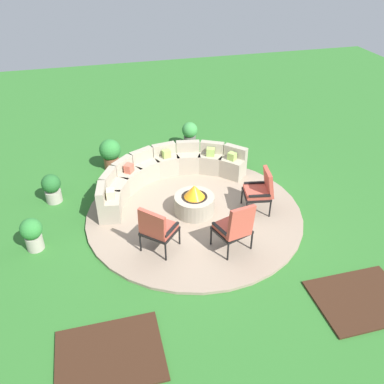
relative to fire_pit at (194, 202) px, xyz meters
name	(u,v)px	position (x,y,z in m)	size (l,w,h in m)	color
ground_plane	(194,214)	(0.00, 0.00, -0.32)	(24.00, 24.00, 0.00)	#2D6B28
patio_circle	(194,213)	(0.00, 0.00, -0.29)	(4.65, 4.65, 0.06)	gray
mulch_bed_left	(110,355)	(-2.09, -3.06, -0.30)	(1.56, 1.22, 0.04)	#382114
mulch_bed_right	(361,299)	(2.09, -3.06, -0.30)	(1.56, 1.22, 0.04)	#382114
fire_pit	(194,202)	(0.00, 0.00, 0.00)	(0.86, 0.86, 0.68)	#9E937F
curved_stone_bench	(164,172)	(-0.40, 1.31, 0.05)	(3.69, 2.07, 0.75)	#9E937F
lounge_chair_front_left	(157,228)	(-0.99, -1.02, 0.28)	(0.81, 0.82, 1.02)	black
lounge_chair_front_right	(235,227)	(0.42, -1.36, 0.29)	(0.76, 0.75, 1.08)	black
lounge_chair_back_left	(261,189)	(1.39, -0.27, 0.27)	(0.67, 0.65, 0.99)	black
potted_plant_0	(52,188)	(-2.96, 1.29, 0.04)	(0.42, 0.42, 0.68)	#A89E8E
potted_plant_1	(110,153)	(-1.55, 2.47, 0.13)	(0.54, 0.54, 0.81)	brown
potted_plant_2	(190,134)	(0.70, 3.15, 0.08)	(0.43, 0.43, 0.73)	#605B56
potted_plant_3	(32,233)	(-3.28, -0.30, 0.06)	(0.42, 0.42, 0.69)	#A89E8E
potted_plant_4	(54,188)	(-2.94, 1.40, -0.04)	(0.29, 0.29, 0.52)	#605B56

